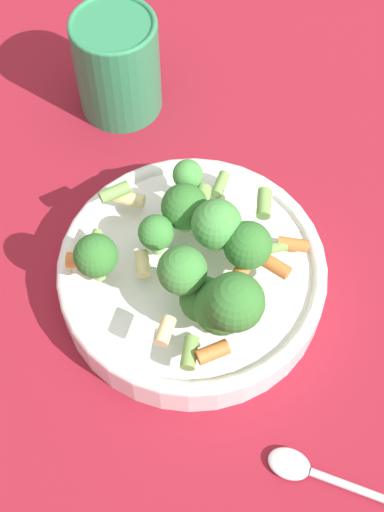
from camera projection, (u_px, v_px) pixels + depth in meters
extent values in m
plane|color=maroon|center=(192.00, 287.00, 0.68)|extent=(3.00, 3.00, 0.00)
cylinder|color=white|center=(192.00, 277.00, 0.66)|extent=(0.25, 0.25, 0.04)
torus|color=white|center=(192.00, 267.00, 0.64)|extent=(0.25, 0.25, 0.01)
cylinder|color=#8CB766|center=(207.00, 311.00, 0.61)|extent=(0.01, 0.01, 0.01)
sphere|color=#33722D|center=(208.00, 299.00, 0.59)|extent=(0.04, 0.04, 0.04)
cylinder|color=#8CB766|center=(99.00, 273.00, 0.62)|extent=(0.01, 0.01, 0.02)
sphere|color=#33722D|center=(96.00, 258.00, 0.60)|extent=(0.04, 0.04, 0.04)
cylinder|color=#8CB766|center=(176.00, 275.00, 0.61)|extent=(0.01, 0.01, 0.01)
sphere|color=#3D8438|center=(175.00, 265.00, 0.59)|extent=(0.03, 0.03, 0.03)
cylinder|color=#8CB766|center=(246.00, 260.00, 0.62)|extent=(0.01, 0.01, 0.01)
sphere|color=#33722D|center=(248.00, 245.00, 0.60)|extent=(0.04, 0.04, 0.04)
cylinder|color=#8CB766|center=(182.00, 285.00, 0.59)|extent=(0.01, 0.01, 0.01)
sphere|color=#3D8438|center=(182.00, 270.00, 0.57)|extent=(0.04, 0.04, 0.04)
cylinder|color=#8CB766|center=(216.00, 240.00, 0.63)|extent=(0.02, 0.02, 0.02)
sphere|color=#479342|center=(217.00, 224.00, 0.60)|extent=(0.04, 0.04, 0.04)
cylinder|color=#8CB766|center=(221.00, 322.00, 0.59)|extent=(0.02, 0.02, 0.02)
sphere|color=#33722D|center=(222.00, 307.00, 0.57)|extent=(0.05, 0.05, 0.05)
cylinder|color=#8CB766|center=(188.00, 186.00, 0.66)|extent=(0.01, 0.01, 0.01)
sphere|color=#479342|center=(188.00, 175.00, 0.65)|extent=(0.03, 0.03, 0.03)
cylinder|color=#8CB766|center=(157.00, 245.00, 0.64)|extent=(0.01, 0.01, 0.02)
sphere|color=#3D8438|center=(156.00, 232.00, 0.62)|extent=(0.03, 0.03, 0.03)
cylinder|color=#8CB766|center=(186.00, 222.00, 0.65)|extent=(0.01, 0.01, 0.01)
sphere|color=#33722D|center=(186.00, 206.00, 0.63)|extent=(0.04, 0.04, 0.04)
cylinder|color=#8CB766|center=(233.00, 319.00, 0.57)|extent=(0.02, 0.02, 0.02)
sphere|color=#33722D|center=(235.00, 302.00, 0.55)|extent=(0.05, 0.05, 0.05)
cylinder|color=#729E4C|center=(264.00, 203.00, 0.63)|extent=(0.03, 0.02, 0.01)
cylinder|color=#729E4C|center=(190.00, 353.00, 0.58)|extent=(0.03, 0.02, 0.01)
cylinder|color=#729E4C|center=(271.00, 245.00, 0.64)|extent=(0.01, 0.03, 0.01)
cylinder|color=#729E4C|center=(202.00, 197.00, 0.65)|extent=(0.02, 0.02, 0.01)
cylinder|color=#729E4C|center=(224.00, 229.00, 0.65)|extent=(0.02, 0.02, 0.01)
cylinder|color=#729E4C|center=(221.00, 184.00, 0.67)|extent=(0.03, 0.02, 0.01)
cylinder|color=beige|center=(130.00, 199.00, 0.66)|extent=(0.02, 0.03, 0.01)
cylinder|color=#729E4C|center=(115.00, 192.00, 0.65)|extent=(0.02, 0.03, 0.01)
cylinder|color=orange|center=(213.00, 352.00, 0.57)|extent=(0.02, 0.03, 0.01)
cylinder|color=beige|center=(142.00, 261.00, 0.63)|extent=(0.02, 0.01, 0.01)
cylinder|color=orange|center=(293.00, 244.00, 0.64)|extent=(0.02, 0.03, 0.01)
cylinder|color=orange|center=(241.00, 271.00, 0.61)|extent=(0.03, 0.03, 0.01)
cylinder|color=orange|center=(276.00, 266.00, 0.61)|extent=(0.03, 0.03, 0.01)
cylinder|color=#729E4C|center=(94.00, 241.00, 0.63)|extent=(0.02, 0.02, 0.01)
cylinder|color=orange|center=(82.00, 261.00, 0.62)|extent=(0.02, 0.03, 0.01)
cylinder|color=beige|center=(165.00, 331.00, 0.57)|extent=(0.03, 0.02, 0.01)
cylinder|color=#2D7F51|center=(118.00, 66.00, 0.75)|extent=(0.09, 0.09, 0.11)
torus|color=#2D7F51|center=(112.00, 25.00, 0.70)|extent=(0.09, 0.09, 0.01)
ellipsoid|color=silver|center=(289.00, 464.00, 0.59)|extent=(0.04, 0.04, 0.01)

